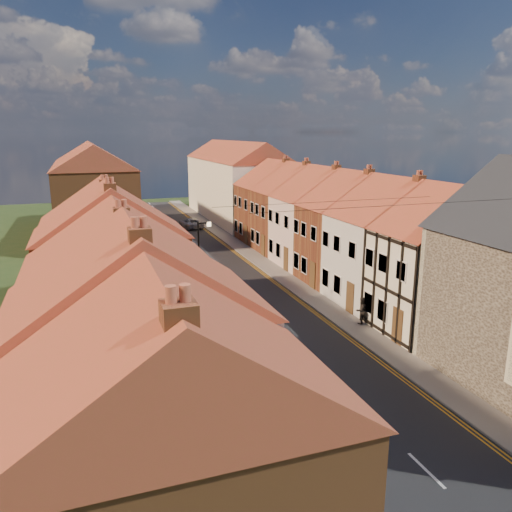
% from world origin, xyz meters
% --- Properties ---
extents(ground, '(160.00, 160.00, 0.00)m').
position_xyz_m(ground, '(0.00, 0.00, 0.00)').
color(ground, '#283517').
rests_on(ground, ground).
extents(road, '(7.00, 90.00, 0.02)m').
position_xyz_m(road, '(0.00, 30.00, 0.01)').
color(road, black).
rests_on(road, ground).
extents(pavement_left, '(1.80, 90.00, 0.12)m').
position_xyz_m(pavement_left, '(-4.40, 30.00, 0.06)').
color(pavement_left, gray).
rests_on(pavement_left, ground).
extents(pavement_right, '(1.80, 90.00, 0.12)m').
position_xyz_m(pavement_right, '(4.40, 30.00, 0.06)').
color(pavement_right, gray).
rests_on(pavement_right, ground).
extents(cottage_r_tudor, '(8.30, 5.20, 9.00)m').
position_xyz_m(cottage_r_tudor, '(9.27, 12.70, 4.47)').
color(cottage_r_tudor, white).
rests_on(cottage_r_tudor, ground).
extents(cottage_r_white_near, '(8.30, 6.00, 9.00)m').
position_xyz_m(cottage_r_white_near, '(9.30, 18.10, 4.47)').
color(cottage_r_white_near, silver).
rests_on(cottage_r_white_near, ground).
extents(cottage_r_cream_mid, '(8.30, 5.20, 9.00)m').
position_xyz_m(cottage_r_cream_mid, '(9.30, 23.50, 4.48)').
color(cottage_r_cream_mid, brown).
rests_on(cottage_r_cream_mid, ground).
extents(cottage_r_pink, '(8.30, 6.00, 9.00)m').
position_xyz_m(cottage_r_pink, '(9.30, 28.90, 4.47)').
color(cottage_r_pink, beige).
rests_on(cottage_r_pink, ground).
extents(cottage_r_white_far, '(8.30, 5.20, 9.00)m').
position_xyz_m(cottage_r_white_far, '(9.30, 34.30, 4.48)').
color(cottage_r_white_far, brown).
rests_on(cottage_r_white_far, ground).
extents(cottage_r_cream_far, '(8.30, 6.00, 9.00)m').
position_xyz_m(cottage_r_cream_far, '(9.30, 39.70, 4.47)').
color(cottage_r_cream_far, brown).
rests_on(cottage_r_cream_far, ground).
extents(cottage_l_brick_near, '(8.30, 5.70, 8.80)m').
position_xyz_m(cottage_l_brick_near, '(-9.30, -0.25, 4.37)').
color(cottage_l_brick_near, brown).
rests_on(cottage_l_brick_near, ground).
extents(cottage_l_cream, '(8.30, 6.30, 9.10)m').
position_xyz_m(cottage_l_cream, '(-9.30, 5.55, 4.52)').
color(cottage_l_cream, silver).
rests_on(cottage_l_cream, ground).
extents(cottage_l_white, '(8.30, 6.90, 8.80)m').
position_xyz_m(cottage_l_white, '(-9.30, 11.95, 4.37)').
color(cottage_l_white, silver).
rests_on(cottage_l_white, ground).
extents(cottage_l_brick_mid, '(8.30, 5.70, 9.10)m').
position_xyz_m(cottage_l_brick_mid, '(-9.30, 18.05, 4.53)').
color(cottage_l_brick_mid, brown).
rests_on(cottage_l_brick_mid, ground).
extents(cottage_l_pink, '(8.30, 6.30, 8.80)m').
position_xyz_m(cottage_l_pink, '(-9.30, 23.85, 4.37)').
color(cottage_l_pink, white).
rests_on(cottage_l_pink, ground).
extents(block_right_far, '(8.30, 24.20, 10.50)m').
position_xyz_m(block_right_far, '(9.30, 55.00, 5.29)').
color(block_right_far, white).
rests_on(block_right_far, ground).
extents(block_left_far, '(8.30, 24.20, 10.50)m').
position_xyz_m(block_left_far, '(-9.30, 50.00, 5.29)').
color(block_left_far, brown).
rests_on(block_left_far, ground).
extents(lamppost, '(0.88, 0.15, 6.00)m').
position_xyz_m(lamppost, '(-3.81, 20.00, 3.54)').
color(lamppost, black).
rests_on(lamppost, pavement_left).
extents(car_near, '(2.05, 4.68, 1.57)m').
position_xyz_m(car_near, '(-3.20, 10.95, 0.78)').
color(car_near, black).
rests_on(car_near, ground).
extents(car_mid, '(1.66, 4.46, 1.46)m').
position_xyz_m(car_mid, '(-2.11, 26.99, 0.73)').
color(car_mid, '#AFB0B7').
rests_on(car_mid, ground).
extents(car_far, '(2.29, 4.96, 1.40)m').
position_xyz_m(car_far, '(-3.20, 37.13, 0.70)').
color(car_far, navy).
rests_on(car_far, ground).
extents(car_distant, '(3.01, 4.34, 1.10)m').
position_xyz_m(car_distant, '(-1.90, 58.87, 0.55)').
color(car_distant, silver).
rests_on(car_distant, ground).
extents(pedestrian_left, '(0.60, 0.40, 1.63)m').
position_xyz_m(pedestrian_left, '(-4.15, 0.23, 0.94)').
color(pedestrian_left, black).
rests_on(pedestrian_left, pavement_left).
extents(pedestrian_right, '(0.92, 0.77, 1.69)m').
position_xyz_m(pedestrian_right, '(4.98, 14.72, 0.97)').
color(pedestrian_right, black).
rests_on(pedestrian_right, pavement_right).
extents(car_distant_b, '(2.51, 4.69, 1.25)m').
position_xyz_m(car_distant_b, '(1.90, 50.00, 0.63)').
color(car_distant_b, gray).
rests_on(car_distant_b, ground).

